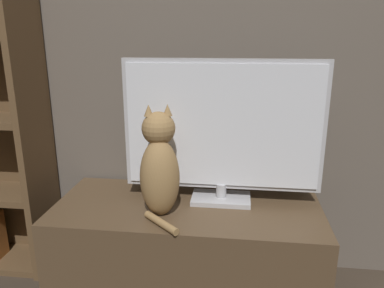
# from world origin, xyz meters

# --- Properties ---
(tv_stand) EXTENTS (1.12, 0.50, 0.43)m
(tv_stand) POSITION_xyz_m (0.00, 0.93, 0.21)
(tv_stand) COLOR brown
(tv_stand) RESTS_ON ground_plane
(tv) EXTENTS (0.82, 0.15, 0.60)m
(tv) POSITION_xyz_m (0.14, 1.00, 0.74)
(tv) COLOR #B7B7BC
(tv) RESTS_ON tv_stand
(cat) EXTENTS (0.19, 0.28, 0.44)m
(cat) POSITION_xyz_m (-0.10, 0.84, 0.62)
(cat) COLOR #997547
(cat) RESTS_ON tv_stand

